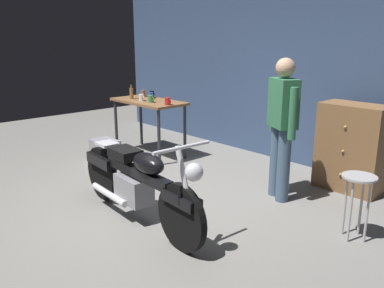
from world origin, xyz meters
name	(u,v)px	position (x,y,z in m)	size (l,w,h in m)	color
ground_plane	(144,209)	(0.00, 0.00, 0.00)	(12.00, 12.00, 0.00)	gray
back_wall	(293,60)	(0.00, 2.80, 1.55)	(8.00, 0.12, 3.10)	#384C70
workbench	(149,107)	(-1.73, 1.39, 0.79)	(1.30, 0.64, 0.90)	brown
motorcycle	(136,181)	(0.20, -0.22, 0.45)	(2.19, 0.60, 1.00)	black
person_standing	(282,123)	(0.83, 1.41, 0.93)	(0.51, 0.38, 1.67)	#445D77
shop_stool	(358,190)	(1.93, 1.10, 0.50)	(0.32, 0.32, 0.64)	#B2B2B7
wooden_dresser	(352,148)	(1.27, 2.30, 0.55)	(0.80, 0.47, 1.10)	brown
storage_bin	(105,151)	(-1.88, 0.64, 0.17)	(0.44, 0.32, 0.34)	gray
mug_red_diner	(168,101)	(-1.16, 1.33, 0.96)	(0.12, 0.09, 0.11)	red
mug_brown_stoneware	(143,93)	(-2.12, 1.58, 0.95)	(0.13, 0.09, 0.11)	brown
mug_blue_enamel	(151,96)	(-1.82, 1.51, 0.95)	(0.11, 0.08, 0.10)	#2D51AD
mug_black_matte	(152,94)	(-1.92, 1.61, 0.96)	(0.12, 0.08, 0.11)	black
mug_green_speckled	(151,99)	(-1.53, 1.29, 0.96)	(0.12, 0.08, 0.11)	#3D7F4C
mug_white_ceramic	(142,98)	(-1.75, 1.27, 0.95)	(0.12, 0.08, 0.11)	white
bottle	(132,93)	(-2.03, 1.28, 1.00)	(0.06, 0.06, 0.24)	olive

